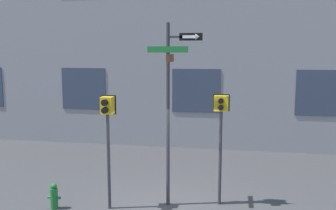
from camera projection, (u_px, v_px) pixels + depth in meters
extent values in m
cube|color=#2D384C|center=(84.00, 89.00, 15.89)|extent=(1.94, 0.03, 1.75)
cube|color=#2D384C|center=(196.00, 91.00, 15.02)|extent=(1.94, 0.03, 1.75)
cube|color=#2D384C|center=(322.00, 93.00, 14.15)|extent=(1.94, 0.03, 1.75)
cylinder|color=#2D2D33|center=(168.00, 117.00, 9.35)|extent=(0.09, 0.09, 4.62)
cube|color=#2D2D33|center=(179.00, 37.00, 9.03)|extent=(0.56, 0.05, 0.05)
cube|color=#196B2D|center=(168.00, 49.00, 9.06)|extent=(1.01, 0.02, 0.15)
cube|color=brown|center=(170.00, 58.00, 9.14)|extent=(0.02, 0.82, 0.20)
cube|color=black|center=(191.00, 37.00, 8.96)|extent=(0.56, 0.02, 0.18)
cube|color=white|center=(189.00, 37.00, 8.96)|extent=(0.32, 0.01, 0.07)
cone|color=white|center=(197.00, 37.00, 8.92)|extent=(0.10, 0.14, 0.14)
cylinder|color=#2D2D33|center=(109.00, 162.00, 9.28)|extent=(0.08, 0.08, 2.42)
cube|color=gold|center=(107.00, 105.00, 9.08)|extent=(0.29, 0.26, 0.42)
cube|color=black|center=(109.00, 105.00, 9.22)|extent=(0.35, 0.02, 0.48)
cylinder|color=black|center=(105.00, 103.00, 8.88)|extent=(0.15, 0.12, 0.15)
cylinder|color=black|center=(105.00, 110.00, 8.91)|extent=(0.15, 0.12, 0.15)
cylinder|color=#EA4C14|center=(105.00, 102.00, 8.93)|extent=(0.12, 0.01, 0.12)
cylinder|color=#2D2D33|center=(220.00, 158.00, 9.54)|extent=(0.08, 0.08, 2.45)
cube|color=gold|center=(221.00, 103.00, 9.34)|extent=(0.35, 0.26, 0.37)
cube|color=black|center=(221.00, 103.00, 9.48)|extent=(0.41, 0.02, 0.43)
cylinder|color=black|center=(221.00, 101.00, 9.14)|extent=(0.13, 0.12, 0.13)
cylinder|color=black|center=(221.00, 108.00, 9.17)|extent=(0.13, 0.12, 0.13)
cylinder|color=silver|center=(221.00, 101.00, 9.20)|extent=(0.10, 0.01, 0.10)
cylinder|color=#196028|center=(54.00, 199.00, 9.39)|extent=(0.19, 0.19, 0.53)
sphere|color=#196028|center=(54.00, 187.00, 9.34)|extent=(0.16, 0.16, 0.16)
cylinder|color=#196028|center=(49.00, 197.00, 9.41)|extent=(0.08, 0.07, 0.07)
cylinder|color=#196028|center=(59.00, 198.00, 9.36)|extent=(0.08, 0.07, 0.07)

